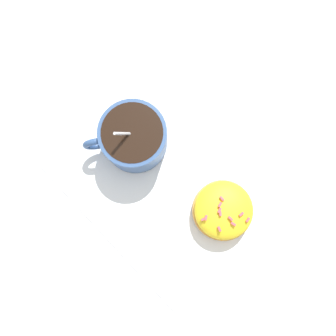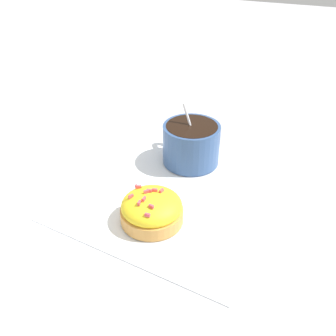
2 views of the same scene
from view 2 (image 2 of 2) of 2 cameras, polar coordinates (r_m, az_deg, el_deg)
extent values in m
plane|color=#B2B2B7|center=(0.61, 1.57, -3.28)|extent=(3.00, 3.00, 0.00)
cube|color=white|center=(0.60, 1.57, -3.17)|extent=(0.36, 0.34, 0.00)
cylinder|color=#335184|center=(0.65, 3.39, 3.48)|extent=(0.09, 0.09, 0.07)
cylinder|color=black|center=(0.64, 3.47, 5.66)|extent=(0.08, 0.08, 0.01)
torus|color=#335184|center=(0.69, 1.21, 5.54)|extent=(0.03, 0.04, 0.04)
ellipsoid|color=silver|center=(0.68, 1.77, 2.67)|extent=(0.03, 0.03, 0.01)
cylinder|color=silver|center=(0.64, 3.59, 5.07)|extent=(0.03, 0.04, 0.09)
cylinder|color=#D19347|center=(0.54, -2.35, -6.77)|extent=(0.09, 0.09, 0.02)
ellipsoid|color=yellow|center=(0.53, -2.39, -5.48)|extent=(0.08, 0.08, 0.03)
cube|color=#EA4C56|center=(0.52, -5.40, -4.11)|extent=(0.01, 0.01, 0.00)
cube|color=#EA4C56|center=(0.53, -1.92, -3.22)|extent=(0.00, 0.01, 0.00)
cube|color=#EA4C56|center=(0.53, -1.08, -3.27)|extent=(0.01, 0.00, 0.00)
cube|color=#EA4C56|center=(0.50, -2.90, -6.84)|extent=(0.00, 0.01, 0.00)
cube|color=#EA4C56|center=(0.50, -2.55, -5.54)|extent=(0.00, 0.01, 0.00)
cube|color=#EA4C56|center=(0.51, -3.51, -4.50)|extent=(0.01, 0.00, 0.00)
cube|color=#EA4C56|center=(0.51, -4.20, -5.07)|extent=(0.01, 0.00, 0.00)
cube|color=#EA4C56|center=(0.52, -3.16, -3.45)|extent=(0.01, 0.01, 0.00)
cube|color=#EA4C56|center=(0.53, -2.75, -3.31)|extent=(0.00, 0.01, 0.00)
cube|color=#EA4C56|center=(0.54, -4.24, -2.76)|extent=(0.01, 0.01, 0.00)
cube|color=#EA4C56|center=(0.54, -4.49, -2.74)|extent=(0.01, 0.01, 0.00)
camera|label=1|loc=(0.53, -11.44, 57.55)|focal=42.00mm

